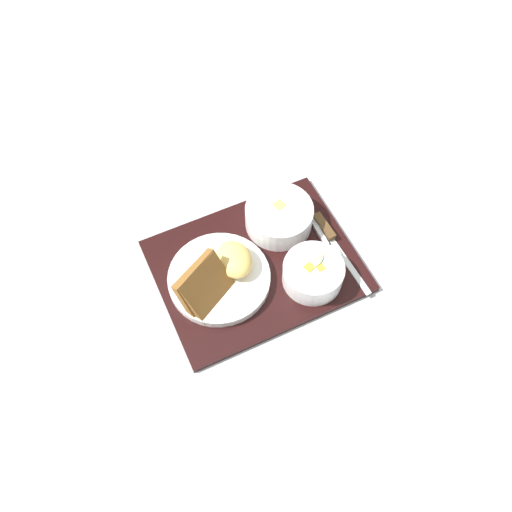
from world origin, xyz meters
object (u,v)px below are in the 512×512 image
Objects in this scene: plate_main at (219,278)px; knife at (329,235)px; bowl_soup at (279,215)px; spoon at (328,246)px; bowl_salad at (313,272)px.

knife is at bearing 178.81° from plate_main.
bowl_soup is 0.11m from spoon.
plate_main reaches higher than knife.
bowl_salad is 0.58× the size of knife.
bowl_salad is at bearing -49.61° from knife.
bowl_soup reaches higher than knife.
bowl_salad reaches higher than bowl_soup.
knife is at bearing -139.61° from bowl_salad.
spoon is (-0.06, 0.09, -0.02)m from bowl_soup.
knife is 0.03m from spoon.
bowl_salad reaches higher than spoon.
bowl_soup is at bearing -135.29° from knife.
plate_main is (0.16, 0.07, -0.01)m from bowl_soup.
bowl_salad is 0.14m from bowl_soup.
plate_main reaches higher than spoon.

